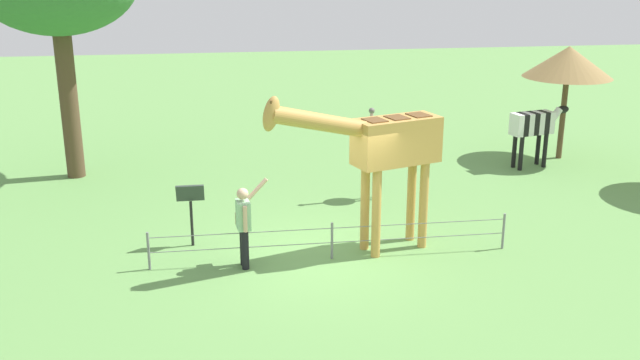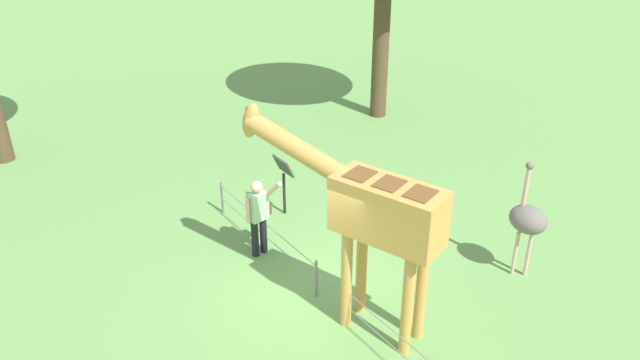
% 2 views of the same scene
% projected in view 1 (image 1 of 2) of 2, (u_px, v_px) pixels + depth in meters
% --- Properties ---
extents(ground_plane, '(60.00, 60.00, 0.00)m').
position_uv_depth(ground_plane, '(331.00, 256.00, 14.45)').
color(ground_plane, '#60934C').
extents(giraffe, '(3.65, 1.63, 3.38)m').
position_uv_depth(giraffe, '(383.00, 147.00, 14.06)').
color(giraffe, '#C69347').
rests_on(giraffe, ground_plane).
extents(visitor, '(0.64, 0.58, 1.70)m').
position_uv_depth(visitor, '(244.00, 222.00, 13.69)').
color(visitor, black).
rests_on(visitor, ground_plane).
extents(zebra, '(1.82, 0.74, 1.66)m').
position_uv_depth(zebra, '(534.00, 126.00, 19.96)').
color(zebra, black).
rests_on(zebra, ground_plane).
extents(ostrich, '(0.70, 0.56, 2.25)m').
position_uv_depth(ostrich, '(377.00, 152.00, 17.40)').
color(ostrich, '#CC9E93').
rests_on(ostrich, ground_plane).
extents(shade_hut_near, '(2.47, 2.47, 3.22)m').
position_uv_depth(shade_hut_near, '(568.00, 62.00, 20.35)').
color(shade_hut_near, brown).
rests_on(shade_hut_near, ground_plane).
extents(info_sign, '(0.56, 0.21, 1.32)m').
position_uv_depth(info_sign, '(191.00, 202.00, 14.67)').
color(info_sign, black).
rests_on(info_sign, ground_plane).
extents(wire_fence, '(7.05, 0.05, 0.75)m').
position_uv_depth(wire_fence, '(332.00, 239.00, 14.19)').
color(wire_fence, slate).
rests_on(wire_fence, ground_plane).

